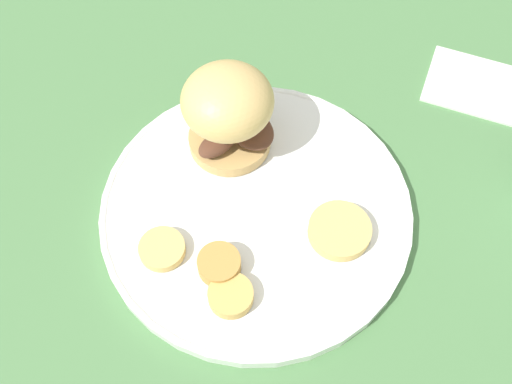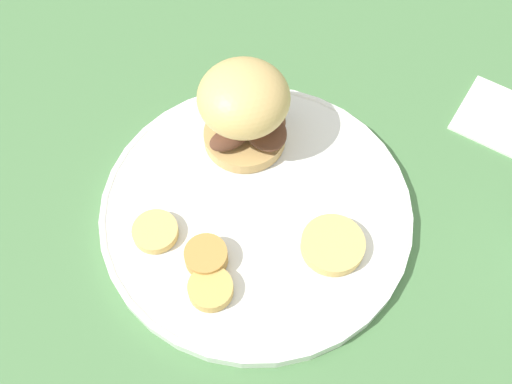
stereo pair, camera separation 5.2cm
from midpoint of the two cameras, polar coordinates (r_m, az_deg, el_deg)
ground_plane at (r=0.56m, az=-2.67°, el=-2.37°), size 4.00×4.00×0.00m
dinner_plate at (r=0.55m, az=-2.71°, el=-1.93°), size 0.29×0.29×0.02m
sandwich at (r=0.54m, az=-5.22°, el=7.49°), size 0.09×0.10×0.09m
potato_round_0 at (r=0.51m, az=-6.49°, el=-7.11°), size 0.04×0.04×0.02m
potato_round_1 at (r=0.53m, az=5.18°, el=-3.93°), size 0.06×0.06×0.01m
potato_round_2 at (r=0.53m, az=-11.75°, el=-5.58°), size 0.04×0.04×0.01m
potato_round_3 at (r=0.50m, az=-5.43°, el=-10.05°), size 0.04×0.04×0.01m
napkin at (r=0.68m, az=19.05°, el=9.23°), size 0.13×0.09×0.01m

